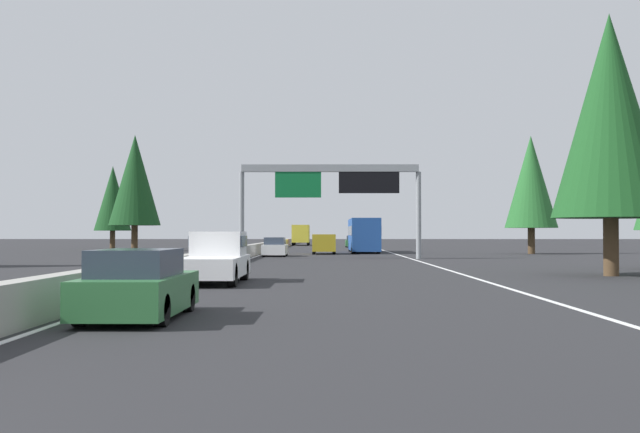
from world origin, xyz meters
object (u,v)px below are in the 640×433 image
Objects in this scene: sedan_mid_right at (138,286)px; conifer_left_far at (113,198)px; sign_gantry_overhead at (333,184)px; bus_far_left at (363,234)px; box_truck_distant_b at (301,234)px; pickup_far_right at (216,257)px; conifer_right_mid at (531,182)px; sedan_far_center at (275,247)px; conifer_right_foreground at (610,116)px; conifer_left_mid at (135,180)px; sedan_near_right at (353,242)px; minivan_near_center at (324,243)px.

sedan_mid_right is 0.47× the size of conifer_left_far.
bus_far_left is at bearing -9.71° from sign_gantry_overhead.
pickup_far_right is at bearing 179.75° from box_truck_distant_b.
box_truck_distant_b is 0.83× the size of conifer_right_mid.
bus_far_left is at bearing 71.46° from conifer_right_mid.
sign_gantry_overhead is 2.88× the size of sedan_far_center.
pickup_far_right is at bearing 105.40° from conifer_right_foreground.
sign_gantry_overhead is 1.14× the size of conifer_right_foreground.
conifer_left_mid is (-34.49, 15.58, 5.50)m from box_truck_distant_b.
sedan_mid_right is at bearing 173.19° from sign_gantry_overhead.
box_truck_distant_b is 0.77× the size of conifer_right_foreground.
sign_gantry_overhead reaches higher than sedan_near_right.
conifer_left_mid is at bearing 40.11° from sign_gantry_overhead.
conifer_right_foreground is 1.18× the size of conifer_left_far.
sedan_far_center is (-11.63, 7.41, -1.03)m from bus_far_left.
sign_gantry_overhead reaches higher than sedan_far_center.
conifer_right_foreground is at bearing -167.50° from bus_far_left.
conifer_left_mid is 11.12m from conifer_left_far.
sedan_mid_right is 0.38× the size of bus_far_left.
minivan_near_center is 0.49× the size of conifer_right_mid.
bus_far_left is (54.51, -7.42, 1.03)m from sedan_mid_right.
minivan_near_center reaches higher than sedan_near_right.
conifer_left_mid is (60.27, 15.26, 6.43)m from sedan_mid_right.
sedan_far_center is 1.00× the size of sedan_near_right.
pickup_far_right is 0.55× the size of conifer_right_mid.
sedan_far_center is (42.87, -0.01, 0.00)m from sedan_mid_right.
box_truck_distant_b is 80.38m from conifer_right_foreground.
pickup_far_right is 68.98m from sedan_near_right.
conifer_left_mid reaches higher than pickup_far_right.
bus_far_left is at bearing -104.24° from conifer_left_mid.
sedan_near_right is at bearing -3.84° from sign_gantry_overhead.
conifer_right_mid is 0.87× the size of conifer_left_mid.
conifer_right_foreground is at bearing -160.04° from minivan_near_center.
sign_gantry_overhead is 2.88× the size of sedan_near_right.
pickup_far_right reaches higher than sedan_near_right.
conifer_right_foreground reaches higher than conifer_right_mid.
minivan_near_center is 0.43× the size of conifer_left_mid.
sedan_mid_right is 62.50m from conifer_left_mid.
sedan_near_right is 0.38× the size of conifer_left_mid.
bus_far_left is (42.83, -7.46, 0.80)m from pickup_far_right.
sedan_near_right is 65.04m from conifer_right_foreground.
box_truck_distant_b is 45.35m from minivan_near_center.
sedan_far_center is 0.47× the size of conifer_left_far.
conifer_right_mid is at bearing -154.86° from sedan_near_right.
minivan_near_center is at bearing -5.77° from pickup_far_right.
pickup_far_right is 43.48m from bus_far_left.
conifer_right_mid is at bearing -89.39° from minivan_near_center.
conifer_left_far is (33.20, 24.65, 0.49)m from sign_gantry_overhead.
conifer_right_foreground reaches higher than conifer_left_far.
sedan_mid_right is 0.52× the size of box_truck_distant_b.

